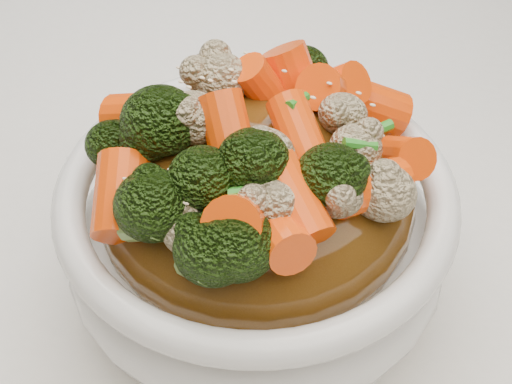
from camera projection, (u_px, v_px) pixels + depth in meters
The scene contains 8 objects.
tablecloth at pixel (274, 225), 0.46m from camera, with size 1.20×0.80×0.04m, color white.
bowl at pixel (256, 232), 0.37m from camera, with size 0.20×0.20×0.08m, color white, non-canonical shape.
sauce_base at pixel (256, 196), 0.35m from camera, with size 0.16×0.16×0.09m, color #4C2E0D.
carrots at pixel (256, 105), 0.31m from camera, with size 0.16×0.16×0.05m, color #FE4B08, non-canonical shape.
broccoli at pixel (256, 107), 0.31m from camera, with size 0.16×0.16×0.04m, color black, non-canonical shape.
cauliflower at pixel (256, 110), 0.32m from camera, with size 0.16×0.16×0.03m, color tan, non-canonical shape.
scallions at pixel (256, 104), 0.31m from camera, with size 0.12×0.12×0.02m, color #27811D, non-canonical shape.
sesame_seeds at pixel (256, 104), 0.31m from camera, with size 0.14×0.14×0.01m, color beige, non-canonical shape.
Camera 1 is at (0.13, -0.28, 1.07)m, focal length 50.00 mm.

